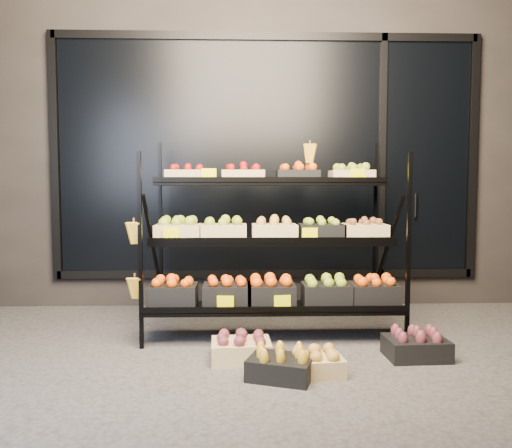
{
  "coord_description": "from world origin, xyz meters",
  "views": [
    {
      "loc": [
        -0.27,
        -3.59,
        1.22
      ],
      "look_at": [
        -0.14,
        0.55,
        0.93
      ],
      "focal_mm": 35.0,
      "sensor_mm": 36.0,
      "label": 1
    }
  ],
  "objects_px": {
    "floor_crate_left": "(241,347)",
    "floor_crate_midleft": "(281,364)",
    "floor_crate_midright": "(315,362)",
    "display_rack": "(271,240)"
  },
  "relations": [
    {
      "from": "floor_crate_left",
      "to": "floor_crate_midleft",
      "type": "xyz_separation_m",
      "value": [
        0.25,
        -0.34,
        -0.0
      ]
    },
    {
      "from": "floor_crate_midright",
      "to": "display_rack",
      "type": "bearing_deg",
      "value": 96.99
    },
    {
      "from": "floor_crate_midright",
      "to": "floor_crate_midleft",
      "type": "bearing_deg",
      "value": -171.67
    },
    {
      "from": "display_rack",
      "to": "floor_crate_midright",
      "type": "distance_m",
      "value": 1.24
    },
    {
      "from": "display_rack",
      "to": "floor_crate_left",
      "type": "relative_size",
      "value": 5.06
    },
    {
      "from": "floor_crate_left",
      "to": "display_rack",
      "type": "bearing_deg",
      "value": 67.37
    },
    {
      "from": "display_rack",
      "to": "floor_crate_left",
      "type": "distance_m",
      "value": 1.02
    },
    {
      "from": "display_rack",
      "to": "floor_crate_left",
      "type": "xyz_separation_m",
      "value": [
        -0.26,
        -0.71,
        -0.69
      ]
    },
    {
      "from": "floor_crate_midleft",
      "to": "floor_crate_midright",
      "type": "relative_size",
      "value": 1.26
    },
    {
      "from": "display_rack",
      "to": "floor_crate_midleft",
      "type": "distance_m",
      "value": 1.26
    }
  ]
}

